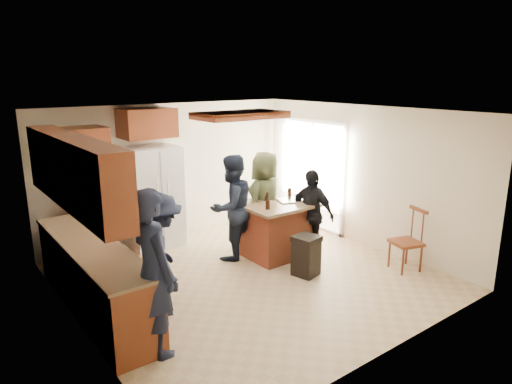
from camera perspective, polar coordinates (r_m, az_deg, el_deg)
room_shell at (r=10.88m, az=12.67°, el=2.76°), size 8.00×5.20×5.00m
person_front_left at (r=5.09m, az=-12.69°, el=-9.77°), size 0.52×0.70×1.88m
person_behind_left at (r=7.52m, az=-3.04°, el=-1.95°), size 0.93×0.66×1.76m
person_behind_right at (r=7.94m, az=1.15°, el=-1.14°), size 0.99×0.81×1.74m
person_side_right at (r=7.68m, az=6.83°, el=-2.69°), size 0.62×0.95×1.50m
person_counter at (r=5.94m, az=-11.78°, el=-7.66°), size 0.67×1.10×1.59m
left_cabinetry at (r=6.15m, az=-20.36°, el=-5.90°), size 0.64×3.00×2.30m
back_wall_units at (r=7.96m, az=-18.27°, el=1.96°), size 1.80×0.60×2.45m
refrigerator at (r=8.28m, az=-12.73°, el=-0.63°), size 0.90×0.76×1.80m
kitchen_island at (r=7.78m, az=2.80°, el=-4.53°), size 1.28×1.03×0.93m
island_items at (r=7.72m, az=4.57°, el=-0.89°), size 1.03×0.63×0.15m
trash_bin at (r=7.09m, az=6.29°, el=-7.88°), size 0.41×0.41×0.63m
spindle_chair at (r=7.57m, az=18.37°, el=-5.99°), size 0.52×0.52×0.99m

